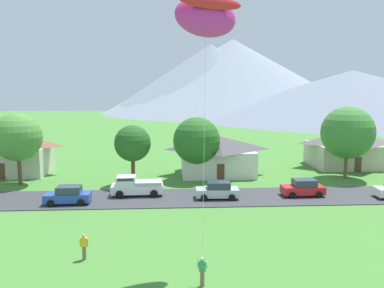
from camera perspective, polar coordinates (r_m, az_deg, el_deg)
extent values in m
cube|color=#38383D|center=(38.17, -3.38, -8.12)|extent=(160.00, 6.65, 0.08)
cone|color=gray|center=(183.92, 2.82, 9.75)|extent=(100.38, 100.38, 32.71)
cone|color=slate|center=(161.64, 22.91, 6.90)|extent=(126.16, 126.16, 18.69)
cone|color=gray|center=(190.50, 6.10, 10.11)|extent=(127.11, 127.11, 35.70)
cube|color=silver|center=(48.75, 3.80, -2.68)|extent=(9.01, 7.12, 3.22)
pyramid|color=#474247|center=(48.35, 3.83, 0.23)|extent=(9.73, 7.69, 1.77)
cube|color=brown|center=(45.39, 4.35, -4.27)|extent=(0.90, 0.06, 2.00)
cube|color=beige|center=(57.79, 22.07, -1.54)|extent=(9.31, 7.61, 3.29)
pyramid|color=#564C51|center=(57.44, 22.21, 0.97)|extent=(10.06, 8.22, 1.81)
cube|color=brown|center=(54.52, 23.74, -2.86)|extent=(0.90, 0.06, 2.00)
cube|color=beige|center=(53.68, -25.61, -2.29)|extent=(9.22, 6.04, 3.56)
pyramid|color=brown|center=(53.29, -25.79, 0.64)|extent=(9.95, 6.52, 1.96)
cube|color=brown|center=(51.07, -26.84, -3.74)|extent=(0.90, 0.06, 2.00)
cylinder|color=brown|center=(50.03, 22.15, -2.96)|extent=(0.44, 0.44, 3.27)
sphere|color=#3D7F33|center=(49.47, 22.40, 1.62)|extent=(6.35, 6.35, 6.35)
cylinder|color=brown|center=(45.89, 0.70, -3.73)|extent=(0.44, 0.44, 2.60)
sphere|color=#286623|center=(45.32, 0.71, 0.51)|extent=(5.67, 5.67, 5.67)
cylinder|color=brown|center=(43.60, -8.86, -4.02)|extent=(0.44, 0.44, 3.25)
sphere|color=#23561E|center=(43.06, -8.95, 0.11)|extent=(4.11, 4.11, 4.11)
cylinder|color=brown|center=(47.40, -24.55, -3.55)|extent=(0.44, 0.44, 3.47)
sphere|color=#4C8938|center=(46.84, -24.81, 0.97)|extent=(5.41, 5.41, 5.41)
cube|color=#B7BCC1|center=(37.81, 3.80, -7.27)|extent=(4.24, 1.89, 0.80)
cube|color=#2D3847|center=(37.64, 4.04, -6.18)|extent=(2.24, 1.63, 0.68)
cylinder|color=black|center=(36.90, 1.83, -8.10)|extent=(0.65, 0.25, 0.64)
cylinder|color=black|center=(38.66, 1.65, -7.34)|extent=(0.65, 0.25, 0.64)
cylinder|color=black|center=(37.17, 6.03, -8.02)|extent=(0.65, 0.25, 0.64)
cylinder|color=black|center=(38.92, 5.66, -7.27)|extent=(0.65, 0.25, 0.64)
cube|color=red|center=(40.27, 16.33, -6.63)|extent=(4.24, 1.90, 0.80)
cube|color=#2D3847|center=(40.15, 16.57, -5.60)|extent=(2.24, 1.63, 0.68)
cylinder|color=black|center=(39.05, 14.93, -7.46)|extent=(0.65, 0.25, 0.64)
cylinder|color=black|center=(40.73, 14.06, -6.79)|extent=(0.65, 0.25, 0.64)
cylinder|color=black|center=(40.02, 18.60, -7.24)|extent=(0.65, 0.25, 0.64)
cylinder|color=black|center=(41.65, 17.61, -6.60)|extent=(0.65, 0.25, 0.64)
cube|color=#2847A8|center=(37.89, -18.22, -7.63)|extent=(4.27, 1.97, 0.80)
cube|color=#2D3847|center=(37.67, -18.04, -6.55)|extent=(2.26, 1.67, 0.68)
cylinder|color=black|center=(37.44, -20.54, -8.37)|extent=(0.65, 0.27, 0.64)
cylinder|color=black|center=(39.15, -19.85, -7.63)|extent=(0.65, 0.27, 0.64)
cylinder|color=black|center=(36.83, -16.44, -8.46)|extent=(0.65, 0.27, 0.64)
cylinder|color=black|center=(38.56, -15.92, -7.69)|extent=(0.65, 0.27, 0.64)
cylinder|color=black|center=(43.29, 26.32, -6.51)|extent=(0.65, 0.27, 0.64)
cube|color=white|center=(39.23, -8.24, -6.66)|extent=(5.25, 2.13, 0.84)
cube|color=white|center=(39.10, -9.88, -5.43)|extent=(1.95, 1.89, 0.90)
cube|color=#2D3847|center=(39.04, -9.89, -5.05)|extent=(1.66, 1.92, 0.28)
cube|color=#B7B7B7|center=(39.02, -6.56, -5.80)|extent=(2.75, 2.03, 0.36)
cylinder|color=black|center=(38.47, -10.87, -7.47)|extent=(0.77, 0.30, 0.76)
cylinder|color=black|center=(40.43, -10.56, -6.71)|extent=(0.77, 0.30, 0.76)
cylinder|color=black|center=(38.25, -5.76, -7.46)|extent=(0.77, 0.30, 0.76)
cylinder|color=black|center=(40.22, -5.70, -6.69)|extent=(0.77, 0.30, 0.76)
cylinder|color=#70604C|center=(21.96, 1.56, -19.62)|extent=(0.24, 0.24, 0.88)
cube|color=#388E51|center=(21.63, 1.57, -17.91)|extent=(0.36, 0.22, 0.58)
sphere|color=beige|center=(21.46, 1.57, -16.95)|extent=(0.21, 0.21, 0.21)
cylinder|color=#388E51|center=(21.61, 0.94, -17.52)|extent=(0.18, 0.55, 0.37)
cylinder|color=#388E51|center=(21.64, 2.16, -17.48)|extent=(0.18, 0.55, 0.37)
ellipsoid|color=#D12D9E|center=(23.78, 2.14, 18.58)|extent=(4.46, 3.27, 2.67)
ellipsoid|color=red|center=(23.42, 2.89, 20.57)|extent=(4.05, 2.17, 0.92)
cylinder|color=silver|center=(21.55, 1.87, 1.73)|extent=(0.52, 3.90, 13.44)
cylinder|color=#70604C|center=(25.88, -15.94, -15.49)|extent=(0.24, 0.24, 0.88)
cube|color=yellow|center=(25.60, -16.00, -13.99)|extent=(0.36, 0.22, 0.58)
sphere|color=tan|center=(25.46, -16.04, -13.15)|extent=(0.21, 0.21, 0.21)
cylinder|color=yellow|center=(25.67, -16.49, -14.07)|extent=(0.12, 0.18, 0.59)
cylinder|color=yellow|center=(25.57, -15.50, -14.11)|extent=(0.12, 0.18, 0.59)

